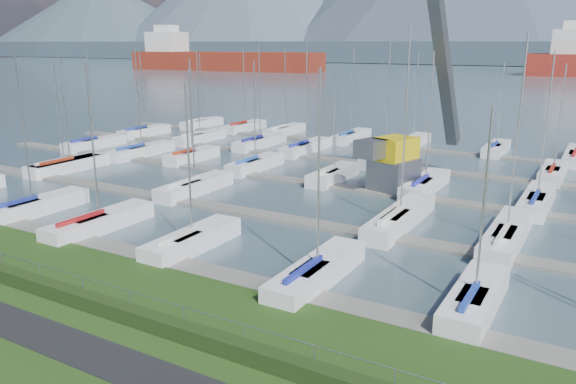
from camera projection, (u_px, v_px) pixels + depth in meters
The scene contains 8 objects.
path at pixel (93, 354), 21.57m from camera, with size 160.00×2.00×0.04m, color black.
water at pixel (575, 71), 241.77m from camera, with size 800.00×540.00×0.20m, color #445964.
hedge at pixel (141, 318), 23.66m from camera, with size 80.00×0.70×0.70m, color #1E3212.
fence at pixel (147, 296), 23.77m from camera, with size 0.04×0.04×80.00m, color gray.
docks at pixel (373, 192), 45.90m from camera, with size 90.00×41.60×0.25m.
crane at pixel (406, 122), 45.60m from camera, with size 5.37×13.47×22.35m.
cargo_ship_west at pixel (217, 61), 244.88m from camera, with size 87.74×25.78×21.50m.
sailboat_fleet at pixel (373, 119), 47.05m from camera, with size 74.04×49.37×13.61m.
Camera 1 is at (16.09, -15.91, 11.63)m, focal length 35.00 mm.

